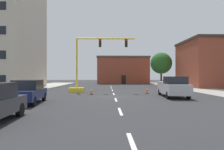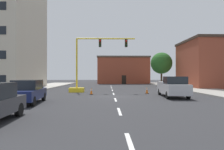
{
  "view_description": "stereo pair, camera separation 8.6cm",
  "coord_description": "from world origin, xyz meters",
  "px_view_note": "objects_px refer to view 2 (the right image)",
  "views": [
    {
      "loc": [
        -0.76,
        -19.75,
        2.05
      ],
      "look_at": [
        -0.08,
        6.73,
        2.16
      ],
      "focal_mm": 31.38,
      "sensor_mm": 36.0,
      "label": 1
    },
    {
      "loc": [
        -0.68,
        -19.75,
        2.05
      ],
      "look_at": [
        -0.08,
        6.73,
        2.16
      ],
      "focal_mm": 31.38,
      "sensor_mm": 36.0,
      "label": 2
    }
  ],
  "objects_px": {
    "tree_right_far": "(161,63)",
    "traffic_cone_roadside_a": "(147,90)",
    "sedan_navy_mid_left": "(27,91)",
    "pickup_truck_silver": "(173,87)",
    "traffic_signal_gantry": "(85,75)",
    "traffic_cone_roadside_b": "(91,91)"
  },
  "relations": [
    {
      "from": "traffic_signal_gantry",
      "to": "sedan_navy_mid_left",
      "type": "xyz_separation_m",
      "value": [
        -3.08,
        -9.99,
        -1.3
      ]
    },
    {
      "from": "traffic_cone_roadside_a",
      "to": "traffic_signal_gantry",
      "type": "bearing_deg",
      "value": 163.23
    },
    {
      "from": "traffic_signal_gantry",
      "to": "pickup_truck_silver",
      "type": "relative_size",
      "value": 1.49
    },
    {
      "from": "sedan_navy_mid_left",
      "to": "tree_right_far",
      "type": "bearing_deg",
      "value": 55.6
    },
    {
      "from": "traffic_cone_roadside_b",
      "to": "pickup_truck_silver",
      "type": "bearing_deg",
      "value": -18.94
    },
    {
      "from": "sedan_navy_mid_left",
      "to": "traffic_cone_roadside_a",
      "type": "xyz_separation_m",
      "value": [
        10.49,
        7.76,
        -0.5
      ]
    },
    {
      "from": "traffic_signal_gantry",
      "to": "traffic_cone_roadside_b",
      "type": "xyz_separation_m",
      "value": [
        1.08,
        -3.03,
        -1.83
      ]
    },
    {
      "from": "pickup_truck_silver",
      "to": "traffic_cone_roadside_b",
      "type": "bearing_deg",
      "value": 161.06
    },
    {
      "from": "tree_right_far",
      "to": "traffic_cone_roadside_a",
      "type": "relative_size",
      "value": 8.65
    },
    {
      "from": "traffic_signal_gantry",
      "to": "sedan_navy_mid_left",
      "type": "distance_m",
      "value": 10.54
    },
    {
      "from": "pickup_truck_silver",
      "to": "sedan_navy_mid_left",
      "type": "xyz_separation_m",
      "value": [
        -12.28,
        -4.18,
        -0.09
      ]
    },
    {
      "from": "pickup_truck_silver",
      "to": "sedan_navy_mid_left",
      "type": "relative_size",
      "value": 1.19
    },
    {
      "from": "pickup_truck_silver",
      "to": "traffic_cone_roadside_a",
      "type": "bearing_deg",
      "value": 116.55
    },
    {
      "from": "traffic_cone_roadside_b",
      "to": "sedan_navy_mid_left",
      "type": "bearing_deg",
      "value": -120.84
    },
    {
      "from": "pickup_truck_silver",
      "to": "sedan_navy_mid_left",
      "type": "bearing_deg",
      "value": -161.2
    },
    {
      "from": "tree_right_far",
      "to": "pickup_truck_silver",
      "type": "xyz_separation_m",
      "value": [
        -4.56,
        -20.41,
        -3.64
      ]
    },
    {
      "from": "tree_right_far",
      "to": "traffic_cone_roadside_b",
      "type": "height_order",
      "value": "tree_right_far"
    },
    {
      "from": "pickup_truck_silver",
      "to": "traffic_cone_roadside_a",
      "type": "xyz_separation_m",
      "value": [
        -1.79,
        3.58,
        -0.59
      ]
    },
    {
      "from": "sedan_navy_mid_left",
      "to": "traffic_cone_roadside_a",
      "type": "bearing_deg",
      "value": 36.5
    },
    {
      "from": "pickup_truck_silver",
      "to": "sedan_navy_mid_left",
      "type": "height_order",
      "value": "pickup_truck_silver"
    },
    {
      "from": "tree_right_far",
      "to": "traffic_cone_roadside_a",
      "type": "height_order",
      "value": "tree_right_far"
    },
    {
      "from": "sedan_navy_mid_left",
      "to": "pickup_truck_silver",
      "type": "bearing_deg",
      "value": 18.8
    }
  ]
}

